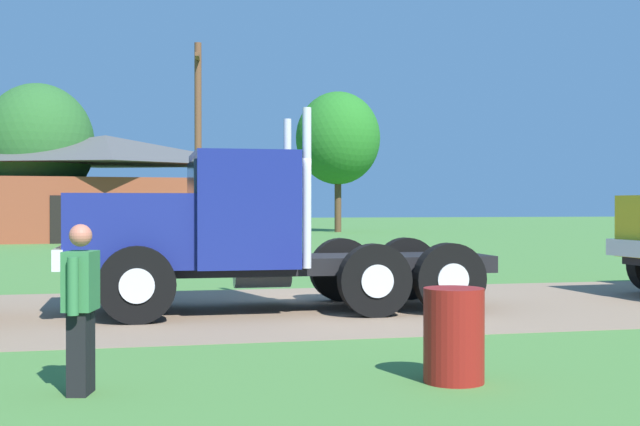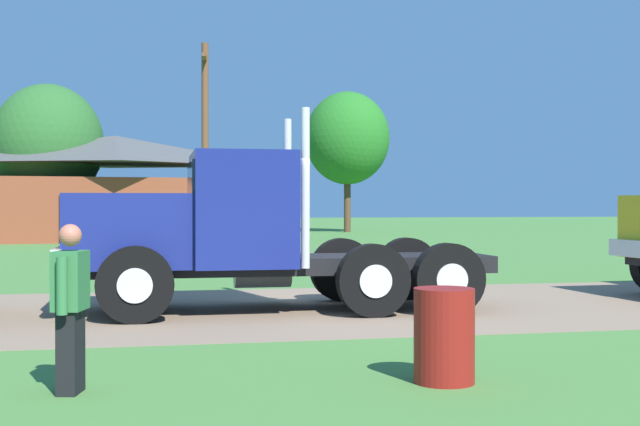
% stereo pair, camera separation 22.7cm
% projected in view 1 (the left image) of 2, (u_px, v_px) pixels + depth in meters
% --- Properties ---
extents(ground_plane, '(200.00, 200.00, 0.00)m').
position_uv_depth(ground_plane, '(304.00, 308.00, 14.39)').
color(ground_plane, '#497C37').
extents(dirt_track, '(120.00, 6.78, 0.01)m').
position_uv_depth(dirt_track, '(304.00, 308.00, 14.39)').
color(dirt_track, '#8B7159').
rests_on(dirt_track, ground_plane).
extents(truck_foreground_white, '(7.15, 2.69, 3.30)m').
position_uv_depth(truck_foreground_white, '(230.00, 235.00, 13.96)').
color(truck_foreground_white, black).
rests_on(truck_foreground_white, ground_plane).
extents(visitor_walking_mid, '(0.34, 0.58, 1.59)m').
position_uv_depth(visitor_walking_mid, '(81.00, 304.00, 7.87)').
color(visitor_walking_mid, '#33723F').
rests_on(visitor_walking_mid, ground_plane).
extents(steel_barrel, '(0.60, 0.60, 0.94)m').
position_uv_depth(steel_barrel, '(454.00, 335.00, 8.40)').
color(steel_barrel, maroon).
rests_on(steel_barrel, ground_plane).
extents(shed_building, '(12.92, 7.35, 5.22)m').
position_uv_depth(shed_building, '(106.00, 189.00, 41.87)').
color(shed_building, brown).
rests_on(shed_building, ground_plane).
extents(utility_pole_far, '(0.39, 2.20, 7.75)m').
position_uv_depth(utility_pole_far, '(198.00, 141.00, 31.15)').
color(utility_pole_far, brown).
rests_on(utility_pole_far, ground_plane).
extents(tree_mid, '(5.47, 5.47, 7.82)m').
position_uv_depth(tree_mid, '(38.00, 144.00, 42.04)').
color(tree_mid, '#513823').
rests_on(tree_mid, ground_plane).
extents(tree_right, '(5.48, 5.48, 9.11)m').
position_uv_depth(tree_right, '(338.00, 138.00, 54.79)').
color(tree_right, '#513823').
rests_on(tree_right, ground_plane).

